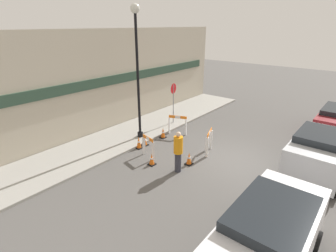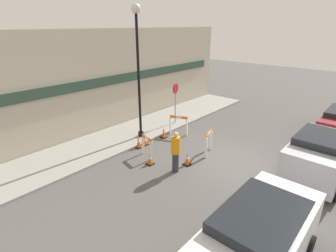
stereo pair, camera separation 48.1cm
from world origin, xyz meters
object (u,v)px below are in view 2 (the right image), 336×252
streetlamp_post (138,58)px  person_worker (176,151)px  parked_car_1 (320,154)px  parked_car_0 (258,238)px  stop_sign (175,97)px

streetlamp_post → person_worker: streetlamp_post is taller
person_worker → streetlamp_post: bearing=28.8°
person_worker → parked_car_1: parked_car_1 is taller
person_worker → parked_car_0: 4.98m
parked_car_0 → streetlamp_post: bearing=65.4°
stop_sign → parked_car_1: 8.05m
streetlamp_post → parked_car_1: bearing=-76.3°
stop_sign → parked_car_1: size_ratio=0.63×
parked_car_0 → parked_car_1: bearing=0.0°
streetlamp_post → person_worker: size_ratio=3.66×
stop_sign → person_worker: (-4.20, -3.53, -0.76)m
person_worker → parked_car_0: size_ratio=0.41×
stop_sign → person_worker: 5.54m
parked_car_1 → person_worker: bearing=127.2°
streetlamp_post → parked_car_0: 9.38m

